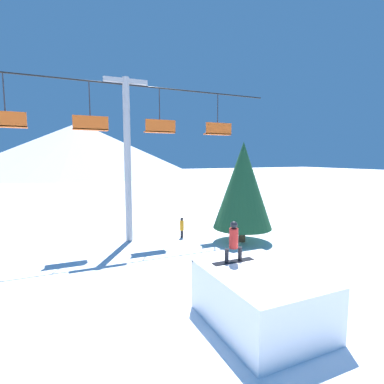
# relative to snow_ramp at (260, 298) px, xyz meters

# --- Properties ---
(ground_plane) EXTENTS (220.00, 220.00, 0.00)m
(ground_plane) POSITION_rel_snow_ramp_xyz_m (1.44, 0.09, -0.79)
(ground_plane) COLOR white
(mountain_ridge) EXTENTS (66.15, 66.15, 14.83)m
(mountain_ridge) POSITION_rel_snow_ramp_xyz_m (1.44, 87.01, 6.63)
(mountain_ridge) COLOR silver
(mountain_ridge) RESTS_ON ground_plane
(snow_ramp) EXTENTS (2.76, 3.55, 1.57)m
(snow_ramp) POSITION_rel_snow_ramp_xyz_m (0.00, 0.00, 0.00)
(snow_ramp) COLOR white
(snow_ramp) RESTS_ON ground_plane
(snowboarder) EXTENTS (1.39, 0.28, 1.30)m
(snowboarder) POSITION_rel_snow_ramp_xyz_m (-0.27, 1.05, 1.42)
(snowboarder) COLOR black
(snowboarder) RESTS_ON snow_ramp
(chairlift) EXTENTS (18.14, 0.44, 9.20)m
(chairlift) POSITION_rel_snow_ramp_xyz_m (-1.49, 10.27, 4.88)
(chairlift) COLOR #9E9EA3
(chairlift) RESTS_ON ground_plane
(pine_tree_near) EXTENTS (3.32, 3.32, 5.70)m
(pine_tree_near) POSITION_rel_snow_ramp_xyz_m (4.36, 7.42, 2.47)
(pine_tree_near) COLOR #4C3823
(pine_tree_near) RESTS_ON ground_plane
(distant_skier) EXTENTS (0.24, 0.24, 1.23)m
(distant_skier) POSITION_rel_snow_ramp_xyz_m (1.56, 9.68, -0.12)
(distant_skier) COLOR black
(distant_skier) RESTS_ON ground_plane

